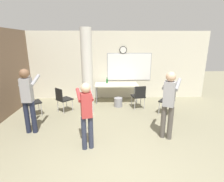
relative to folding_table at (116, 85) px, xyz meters
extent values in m
cube|color=beige|center=(-0.15, 0.58, 0.71)|extent=(8.00, 0.12, 2.80)
cylinder|color=black|center=(0.30, 0.50, 1.36)|extent=(0.30, 0.03, 0.30)
cylinder|color=white|center=(0.30, 0.49, 1.36)|extent=(0.26, 0.01, 0.25)
cube|color=#99999E|center=(0.56, 0.51, 0.66)|extent=(1.86, 0.01, 1.16)
cube|color=white|center=(0.56, 0.50, 0.66)|extent=(1.80, 0.02, 1.10)
cylinder|color=silver|center=(-1.01, -1.20, 0.71)|extent=(0.36, 0.36, 2.80)
cube|color=beige|center=(0.00, 0.00, 0.03)|extent=(1.70, 0.79, 0.03)
cylinder|color=gray|center=(-0.79, -0.34, -0.34)|extent=(0.04, 0.04, 0.70)
cylinder|color=gray|center=(0.79, -0.34, -0.34)|extent=(0.04, 0.04, 0.70)
cylinder|color=gray|center=(-0.79, 0.34, -0.34)|extent=(0.04, 0.04, 0.70)
cylinder|color=gray|center=(0.79, 0.34, -0.34)|extent=(0.04, 0.04, 0.70)
cylinder|color=#1E6B2D|center=(-0.37, 0.17, 0.13)|extent=(0.07, 0.07, 0.17)
cylinder|color=#1E6B2D|center=(-0.37, 0.17, 0.26)|extent=(0.03, 0.03, 0.07)
cylinder|color=gray|center=(0.05, -0.58, -0.52)|extent=(0.31, 0.31, 0.33)
cube|color=black|center=(-2.80, -1.32, -0.24)|extent=(0.61, 0.61, 0.04)
cube|color=black|center=(-2.97, -1.44, -0.02)|extent=(0.25, 0.34, 0.40)
cylinder|color=#B7B7BC|center=(-2.55, -1.37, -0.47)|extent=(0.02, 0.02, 0.43)
cylinder|color=#B7B7BC|center=(-2.75, -1.07, -0.47)|extent=(0.02, 0.02, 0.43)
cylinder|color=#B7B7BC|center=(-2.85, -1.57, -0.47)|extent=(0.02, 0.02, 0.43)
cylinder|color=#B7B7BC|center=(-3.05, -1.28, -0.47)|extent=(0.02, 0.02, 0.43)
cube|color=black|center=(-1.85, -1.02, -0.24)|extent=(0.62, 0.62, 0.04)
cube|color=black|center=(-1.99, -1.17, -0.02)|extent=(0.31, 0.30, 0.40)
cylinder|color=#B7B7BC|center=(-1.60, -1.02, -0.47)|extent=(0.02, 0.02, 0.43)
cylinder|color=#B7B7BC|center=(-1.85, -0.77, -0.47)|extent=(0.02, 0.02, 0.43)
cylinder|color=#B7B7BC|center=(-1.84, -1.28, -0.47)|extent=(0.02, 0.02, 0.43)
cylinder|color=#B7B7BC|center=(-2.10, -1.03, -0.47)|extent=(0.02, 0.02, 0.43)
cube|color=black|center=(0.76, -0.75, -0.24)|extent=(0.51, 0.51, 0.04)
cube|color=black|center=(0.80, -0.95, -0.02)|extent=(0.40, 0.10, 0.40)
cylinder|color=#B7B7BC|center=(0.91, -0.54, -0.47)|extent=(0.02, 0.02, 0.43)
cylinder|color=#B7B7BC|center=(0.55, -0.60, -0.47)|extent=(0.02, 0.02, 0.43)
cylinder|color=#B7B7BC|center=(0.97, -0.89, -0.47)|extent=(0.02, 0.02, 0.43)
cylinder|color=#B7B7BC|center=(0.62, -0.95, -0.47)|extent=(0.02, 0.02, 0.43)
cube|color=black|center=(1.63, -1.33, -0.24)|extent=(0.62, 0.62, 0.04)
cube|color=black|center=(1.79, -1.45, -0.02)|extent=(0.26, 0.34, 0.40)
cylinder|color=#B7B7BC|center=(1.59, -1.07, -0.47)|extent=(0.02, 0.02, 0.43)
cylinder|color=#B7B7BC|center=(1.38, -1.37, -0.47)|extent=(0.02, 0.02, 0.43)
cylinder|color=#B7B7BC|center=(1.88, -1.29, -0.47)|extent=(0.02, 0.02, 0.43)
cylinder|color=#B7B7BC|center=(1.67, -1.58, -0.47)|extent=(0.02, 0.02, 0.43)
cylinder|color=#2D3347|center=(-0.75, -3.26, -0.30)|extent=(0.11, 0.11, 0.78)
cylinder|color=#2D3347|center=(-0.89, -3.30, -0.30)|extent=(0.11, 0.11, 0.78)
cube|color=#B23838|center=(-0.82, -3.28, 0.37)|extent=(0.27, 0.23, 0.55)
sphere|color=#D8AD8C|center=(-0.82, -3.28, 0.75)|extent=(0.21, 0.21, 0.21)
cylinder|color=#B23838|center=(-0.76, -3.04, 0.54)|extent=(0.21, 0.49, 0.22)
cylinder|color=#B23838|center=(-1.00, -3.10, 0.54)|extent=(0.21, 0.49, 0.22)
cube|color=white|center=(-1.06, -2.89, 0.55)|extent=(0.07, 0.13, 0.04)
cylinder|color=#514C47|center=(1.19, -2.92, -0.26)|extent=(0.13, 0.13, 0.86)
cylinder|color=#514C47|center=(1.04, -2.84, -0.26)|extent=(0.13, 0.13, 0.86)
cube|color=#99999E|center=(1.11, -2.88, 0.48)|extent=(0.32, 0.30, 0.61)
sphere|color=#D8AD8C|center=(1.11, -2.88, 0.90)|extent=(0.23, 0.23, 0.23)
cylinder|color=#99999E|center=(1.35, -2.74, 0.68)|extent=(0.35, 0.51, 0.25)
cylinder|color=#99999E|center=(1.11, -2.60, 0.68)|extent=(0.35, 0.51, 0.25)
cube|color=white|center=(1.23, -2.39, 0.68)|extent=(0.10, 0.13, 0.04)
cylinder|color=#1E2338|center=(-2.33, -2.50, -0.25)|extent=(0.13, 0.13, 0.87)
cylinder|color=#1E2338|center=(-2.50, -2.50, -0.25)|extent=(0.13, 0.13, 0.87)
cube|color=#99999E|center=(-2.41, -2.50, 0.50)|extent=(0.26, 0.20, 0.62)
sphere|color=brown|center=(-2.41, -2.50, 0.92)|extent=(0.24, 0.24, 0.24)
cylinder|color=#99999E|center=(-2.27, -2.25, 0.70)|extent=(0.09, 0.55, 0.25)
cylinder|color=#99999E|center=(-2.55, -2.25, 0.70)|extent=(0.09, 0.55, 0.25)
camera|label=1|loc=(-0.37, -6.82, 1.67)|focal=28.00mm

